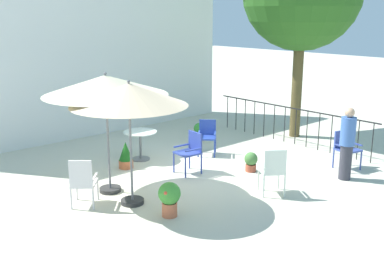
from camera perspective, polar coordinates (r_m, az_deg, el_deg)
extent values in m
plane|color=beige|center=(10.76, 1.15, -5.12)|extent=(60.00, 60.00, 0.00)
cube|color=white|center=(13.86, -11.78, 9.25)|extent=(9.16, 0.30, 4.89)
cube|color=black|center=(12.95, 12.17, 2.45)|extent=(0.03, 5.19, 0.03)
cylinder|color=black|center=(11.85, 21.44, -1.77)|extent=(0.02, 0.02, 1.00)
cylinder|color=black|center=(12.01, 19.88, -1.43)|extent=(0.02, 0.02, 1.00)
cylinder|color=black|center=(12.18, 18.36, -1.09)|extent=(0.02, 0.02, 1.00)
cylinder|color=black|center=(12.36, 16.88, -0.77)|extent=(0.02, 0.02, 1.00)
cylinder|color=black|center=(12.55, 15.45, -0.45)|extent=(0.02, 0.02, 1.00)
cylinder|color=black|center=(12.75, 14.06, -0.14)|extent=(0.02, 0.02, 1.00)
cylinder|color=black|center=(12.95, 12.71, 0.15)|extent=(0.02, 0.02, 1.00)
cylinder|color=black|center=(13.16, 11.41, 0.44)|extent=(0.02, 0.02, 1.00)
cylinder|color=black|center=(13.38, 10.14, 0.72)|extent=(0.02, 0.02, 1.00)
cylinder|color=black|center=(13.61, 8.92, 0.99)|extent=(0.02, 0.02, 1.00)
cylinder|color=black|center=(13.84, 7.74, 1.25)|extent=(0.02, 0.02, 1.00)
cylinder|color=black|center=(14.07, 6.60, 1.51)|extent=(0.02, 0.02, 1.00)
cylinder|color=black|center=(14.32, 5.49, 1.75)|extent=(0.02, 0.02, 1.00)
cylinder|color=black|center=(14.56, 4.43, 1.98)|extent=(0.02, 0.02, 1.00)
cylinder|color=brown|center=(13.65, 12.87, 5.09)|extent=(0.30, 0.30, 2.98)
sphere|color=#1E5919|center=(14.36, 14.27, 14.71)|extent=(1.98, 1.98, 1.98)
cylinder|color=#2D2D2D|center=(8.96, -7.38, -9.00)|extent=(0.44, 0.44, 0.08)
cylinder|color=slate|center=(8.59, -7.61, -2.13)|extent=(0.04, 0.04, 2.31)
cone|color=beige|center=(8.37, -7.82, 4.14)|extent=(2.16, 2.16, 0.41)
sphere|color=slate|center=(8.34, -7.87, 5.73)|extent=(0.06, 0.06, 0.06)
cylinder|color=#2D2D2D|center=(9.60, -10.08, -7.51)|extent=(0.44, 0.44, 0.08)
cylinder|color=slate|center=(9.24, -10.39, -0.86)|extent=(0.04, 0.04, 2.38)
cone|color=beige|center=(9.04, -10.66, 5.26)|extent=(2.43, 2.43, 0.39)
sphere|color=slate|center=(9.01, -10.73, 6.66)|extent=(0.06, 0.06, 0.06)
cylinder|color=silver|center=(11.33, -6.45, -0.49)|extent=(0.82, 0.82, 0.02)
cylinder|color=slate|center=(11.42, -6.40, -2.23)|extent=(0.06, 0.06, 0.69)
cylinder|color=slate|center=(11.52, -6.36, -3.82)|extent=(0.45, 0.45, 0.03)
cube|color=#2D4098|center=(10.36, -0.56, -3.09)|extent=(0.52, 0.52, 0.04)
cube|color=#2D4098|center=(10.42, 0.41, -1.64)|extent=(0.08, 0.46, 0.43)
cube|color=#2D4098|center=(10.49, -1.28, -2.18)|extent=(0.44, 0.07, 0.03)
cube|color=#2D4098|center=(10.15, 0.18, -2.73)|extent=(0.44, 0.07, 0.03)
cylinder|color=#2D4098|center=(10.48, -2.27, -4.33)|extent=(0.04, 0.04, 0.46)
cylinder|color=#2D4098|center=(10.14, -0.82, -4.96)|extent=(0.04, 0.04, 0.46)
cylinder|color=#2D4098|center=(10.73, -0.31, -3.87)|extent=(0.04, 0.04, 0.46)
cylinder|color=#2D4098|center=(10.40, 1.17, -4.47)|extent=(0.04, 0.04, 0.46)
cube|color=#263F96|center=(11.71, 1.87, -1.18)|extent=(0.65, 0.65, 0.04)
cube|color=#263F96|center=(11.87, 1.95, 0.11)|extent=(0.32, 0.34, 0.40)
cube|color=#263F96|center=(11.70, 0.87, -0.59)|extent=(0.34, 0.32, 0.03)
cube|color=#263F96|center=(11.67, 2.88, -0.64)|extent=(0.34, 0.32, 0.03)
cylinder|color=#263F96|center=(11.58, 0.77, -2.58)|extent=(0.04, 0.04, 0.44)
cylinder|color=#263F96|center=(11.56, 2.81, -2.63)|extent=(0.04, 0.04, 0.44)
cylinder|color=#263F96|center=(12.00, 0.95, -1.98)|extent=(0.04, 0.04, 0.44)
cylinder|color=#263F96|center=(11.97, 2.92, -2.04)|extent=(0.04, 0.04, 0.44)
cube|color=silver|center=(8.93, -13.22, -6.66)|extent=(0.66, 0.66, 0.04)
cube|color=silver|center=(8.64, -13.64, -5.51)|extent=(0.34, 0.31, 0.50)
cube|color=silver|center=(8.85, -11.99, -5.96)|extent=(0.32, 0.36, 0.03)
cube|color=silver|center=(8.94, -14.54, -5.91)|extent=(0.32, 0.36, 0.03)
cylinder|color=silver|center=(9.18, -11.59, -7.51)|extent=(0.04, 0.04, 0.41)
cylinder|color=silver|center=(9.26, -14.09, -7.44)|extent=(0.04, 0.04, 0.41)
cylinder|color=silver|center=(8.77, -12.14, -8.59)|extent=(0.04, 0.04, 0.41)
cylinder|color=silver|center=(8.86, -14.76, -8.50)|extent=(0.04, 0.04, 0.41)
cube|color=white|center=(9.35, 9.85, -5.26)|extent=(0.63, 0.63, 0.04)
cube|color=white|center=(9.08, 10.28, -4.14)|extent=(0.38, 0.28, 0.47)
cube|color=white|center=(9.37, 11.12, -4.50)|extent=(0.26, 0.35, 0.03)
cube|color=white|center=(9.25, 8.63, -4.63)|extent=(0.26, 0.35, 0.03)
cylinder|color=white|center=(9.67, 10.66, -6.18)|extent=(0.04, 0.04, 0.45)
cylinder|color=white|center=(9.56, 8.22, -6.33)|extent=(0.04, 0.04, 0.45)
cylinder|color=white|center=(9.31, 11.41, -7.03)|extent=(0.04, 0.04, 0.45)
cylinder|color=white|center=(9.19, 8.88, -7.20)|extent=(0.04, 0.04, 0.45)
cube|color=#374A99|center=(11.23, 18.75, -2.57)|extent=(0.58, 0.55, 0.04)
cube|color=#374A99|center=(11.31, 18.09, -1.25)|extent=(0.46, 0.15, 0.40)
cube|color=#374A99|center=(11.05, 18.01, -2.14)|extent=(0.14, 0.40, 0.03)
cube|color=#374A99|center=(11.36, 19.57, -1.83)|extent=(0.14, 0.40, 0.03)
cylinder|color=#374A99|center=(11.01, 18.63, -4.21)|extent=(0.04, 0.04, 0.44)
cylinder|color=#374A99|center=(11.33, 20.19, -3.83)|extent=(0.04, 0.04, 0.44)
cylinder|color=#374A99|center=(11.28, 17.11, -3.66)|extent=(0.04, 0.04, 0.44)
cylinder|color=#374A99|center=(11.59, 18.69, -3.31)|extent=(0.04, 0.04, 0.44)
cylinder|color=#C8663E|center=(10.93, -8.17, -4.43)|extent=(0.34, 0.34, 0.19)
cylinder|color=#382819|center=(10.90, -8.19, -4.01)|extent=(0.30, 0.30, 0.02)
cone|color=#1A5A1A|center=(10.83, -8.23, -2.84)|extent=(0.32, 0.32, 0.44)
cylinder|color=#D06A45|center=(8.34, -2.79, -10.02)|extent=(0.27, 0.27, 0.26)
cylinder|color=#382819|center=(8.30, -2.80, -9.26)|extent=(0.24, 0.24, 0.02)
sphere|color=green|center=(8.23, -2.82, -8.09)|extent=(0.41, 0.41, 0.41)
sphere|color=#ED4C2F|center=(8.07, -3.22, -8.06)|extent=(0.10, 0.10, 0.10)
sphere|color=#ED4C2F|center=(8.34, -2.40, -7.97)|extent=(0.12, 0.12, 0.12)
sphere|color=#ED4C2F|center=(8.26, -3.71, -8.40)|extent=(0.12, 0.12, 0.12)
sphere|color=#ED4C2F|center=(8.32, -3.34, -7.68)|extent=(0.11, 0.11, 0.11)
cylinder|color=#A54B34|center=(10.68, 7.29, -4.90)|extent=(0.25, 0.25, 0.17)
cylinder|color=#382819|center=(10.66, 7.30, -4.52)|extent=(0.22, 0.22, 0.02)
sphere|color=#447438|center=(10.62, 7.32, -3.81)|extent=(0.31, 0.31, 0.31)
cylinder|color=#BB5935|center=(13.11, 0.87, -1.07)|extent=(0.20, 0.20, 0.23)
cylinder|color=#382819|center=(13.08, 0.87, -0.62)|extent=(0.18, 0.18, 0.02)
sphere|color=#348930|center=(13.05, 0.87, -0.04)|extent=(0.30, 0.30, 0.30)
cylinder|color=#33333D|center=(10.56, 18.49, -4.03)|extent=(0.26, 0.26, 0.77)
cylinder|color=#3D63AA|center=(10.37, 18.78, -0.39)|extent=(0.42, 0.42, 0.61)
sphere|color=tan|center=(10.28, 18.96, 1.83)|extent=(0.21, 0.21, 0.21)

